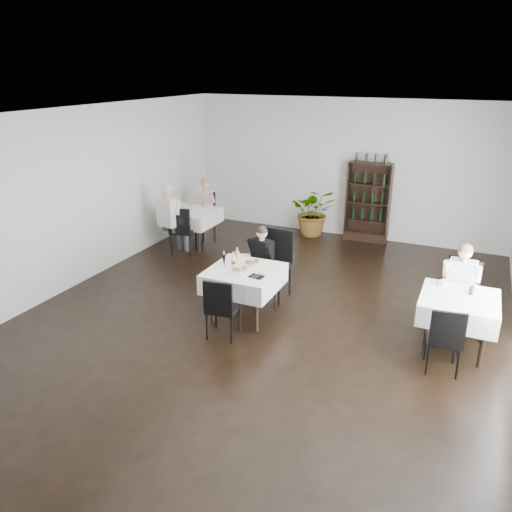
{
  "coord_description": "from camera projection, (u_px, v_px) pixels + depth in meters",
  "views": [
    {
      "loc": [
        2.68,
        -6.19,
        3.6
      ],
      "look_at": [
        -0.19,
        0.2,
        0.93
      ],
      "focal_mm": 35.0,
      "sensor_mm": 36.0,
      "label": 1
    }
  ],
  "objects": [
    {
      "name": "main_chair_far",
      "position": [
        275.0,
        259.0,
        8.14
      ],
      "size": [
        0.54,
        0.55,
        1.14
      ],
      "color": "black",
      "rests_on": "ground"
    },
    {
      "name": "main_table",
      "position": [
        244.0,
        278.0,
        7.48
      ],
      "size": [
        1.03,
        1.03,
        0.77
      ],
      "color": "black",
      "rests_on": "ground"
    },
    {
      "name": "diner_main",
      "position": [
        259.0,
        258.0,
        8.0
      ],
      "size": [
        0.54,
        0.57,
        1.25
      ],
      "color": "#3E3D45",
      "rests_on": "ground"
    },
    {
      "name": "napkin_cutlery",
      "position": [
        256.0,
        276.0,
        7.16
      ],
      "size": [
        0.22,
        0.23,
        0.02
      ],
      "color": "black",
      "rests_on": "main_table"
    },
    {
      "name": "diner_left_far",
      "position": [
        204.0,
        203.0,
        10.99
      ],
      "size": [
        0.54,
        0.57,
        1.33
      ],
      "color": "#3E3D45",
      "rests_on": "ground"
    },
    {
      "name": "left_table",
      "position": [
        193.0,
        217.0,
        10.53
      ],
      "size": [
        0.98,
        0.98,
        0.77
      ],
      "color": "black",
      "rests_on": "ground"
    },
    {
      "name": "right_chair_near",
      "position": [
        445.0,
        336.0,
        6.09
      ],
      "size": [
        0.47,
        0.47,
        0.9
      ],
      "color": "black",
      "rests_on": "ground"
    },
    {
      "name": "pepper_mill",
      "position": [
        471.0,
        291.0,
        6.58
      ],
      "size": [
        0.06,
        0.06,
        0.11
      ],
      "primitive_type": "cylinder",
      "rotation": [
        0.0,
        0.0,
        -0.43
      ],
      "color": "black",
      "rests_on": "right_table"
    },
    {
      "name": "diner_right_far",
      "position": [
        460.0,
        282.0,
        6.98
      ],
      "size": [
        0.52,
        0.53,
        1.33
      ],
      "color": "#3E3D45",
      "rests_on": "ground"
    },
    {
      "name": "wine_shelf",
      "position": [
        368.0,
        203.0,
        10.73
      ],
      "size": [
        0.9,
        0.28,
        1.75
      ],
      "color": "black",
      "rests_on": "ground"
    },
    {
      "name": "left_chair_near",
      "position": [
        182.0,
        228.0,
        10.0
      ],
      "size": [
        0.55,
        0.55,
        1.0
      ],
      "color": "black",
      "rests_on": "ground"
    },
    {
      "name": "right_table",
      "position": [
        459.0,
        307.0,
        6.59
      ],
      "size": [
        0.98,
        0.98,
        0.77
      ],
      "color": "black",
      "rests_on": "ground"
    },
    {
      "name": "room_shell",
      "position": [
        263.0,
        225.0,
        7.05
      ],
      "size": [
        9.0,
        9.0,
        9.0
      ],
      "color": "black",
      "rests_on": "ground"
    },
    {
      "name": "diner_left_near",
      "position": [
        171.0,
        214.0,
        9.94
      ],
      "size": [
        0.6,
        0.63,
        1.46
      ],
      "color": "#3E3D45",
      "rests_on": "ground"
    },
    {
      "name": "potted_tree",
      "position": [
        314.0,
        212.0,
        11.19
      ],
      "size": [
        1.19,
        1.11,
        1.09
      ],
      "primitive_type": "imported",
      "rotation": [
        0.0,
        0.0,
        0.3
      ],
      "color": "#275D20",
      "rests_on": "ground"
    },
    {
      "name": "right_chair_far",
      "position": [
        458.0,
        290.0,
        7.14
      ],
      "size": [
        0.61,
        0.61,
        1.05
      ],
      "color": "black",
      "rests_on": "ground"
    },
    {
      "name": "pilsner_dark",
      "position": [
        224.0,
        261.0,
        7.46
      ],
      "size": [
        0.06,
        0.06,
        0.26
      ],
      "color": "black",
      "rests_on": "main_table"
    },
    {
      "name": "coke_bottle",
      "position": [
        233.0,
        261.0,
        7.46
      ],
      "size": [
        0.06,
        0.06,
        0.25
      ],
      "color": "silver",
      "rests_on": "main_table"
    },
    {
      "name": "pilsner_lager",
      "position": [
        237.0,
        258.0,
        7.51
      ],
      "size": [
        0.07,
        0.07,
        0.3
      ],
      "color": "gold",
      "rests_on": "main_table"
    },
    {
      "name": "main_chair_near",
      "position": [
        221.0,
        305.0,
        6.88
      ],
      "size": [
        0.46,
        0.47,
        0.9
      ],
      "color": "black",
      "rests_on": "ground"
    },
    {
      "name": "plate_far",
      "position": [
        253.0,
        263.0,
        7.61
      ],
      "size": [
        0.34,
        0.34,
        0.09
      ],
      "color": "white",
      "rests_on": "main_table"
    },
    {
      "name": "left_chair_far",
      "position": [
        203.0,
        211.0,
        11.05
      ],
      "size": [
        0.53,
        0.54,
        1.03
      ],
      "color": "black",
      "rests_on": "ground"
    },
    {
      "name": "plate_near",
      "position": [
        240.0,
        270.0,
        7.34
      ],
      "size": [
        0.29,
        0.29,
        0.08
      ],
      "color": "white",
      "rests_on": "main_table"
    }
  ]
}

